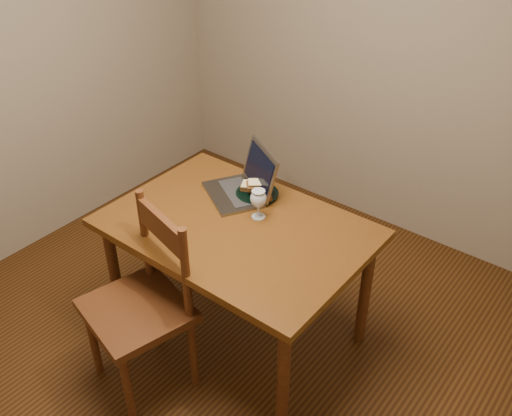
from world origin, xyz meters
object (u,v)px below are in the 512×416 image
Objects in this scene: plate at (257,194)px; laptop at (245,182)px; table at (237,239)px; chair at (140,298)px; milk_glass at (258,204)px.

laptop is at bearing -164.21° from plate.
laptop is at bearing 120.56° from table.
chair reaches higher than plate.
plate is (-0.09, 0.28, 0.10)m from table.
plate is (0.07, 0.81, 0.21)m from chair.
milk_glass is 0.35× the size of laptop.
laptop is (-0.07, -0.02, 0.06)m from plate.
chair is at bearing -106.85° from milk_glass.
table is at bearing -72.56° from plate.
chair is 0.84m from plate.
milk_glass is 0.24m from laptop.
chair is at bearing -106.24° from table.
milk_glass is at bearing 87.27° from chair.
chair reaches higher than milk_glass.
milk_glass is at bearing 70.54° from table.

